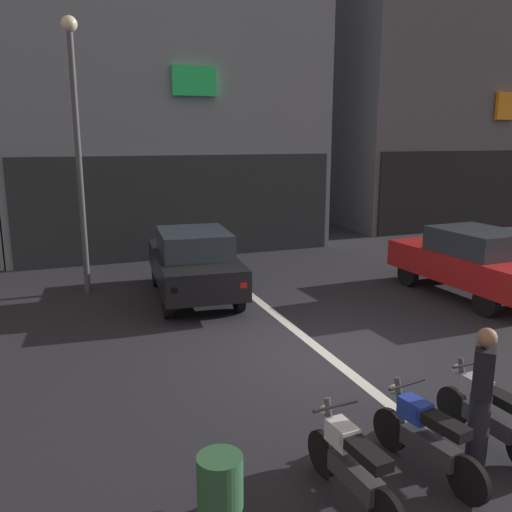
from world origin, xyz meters
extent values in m
plane|color=#232328|center=(0.00, 0.00, 0.00)|extent=(120.00, 120.00, 0.00)
cube|color=silver|center=(0.00, 6.00, 0.00)|extent=(0.20, 18.00, 0.01)
cube|color=#292C30|center=(-0.57, 8.41, 1.60)|extent=(9.90, 0.10, 3.20)
cube|color=#1EE566|center=(-0.14, 8.34, 5.36)|extent=(1.33, 0.16, 0.85)
cube|color=#56565B|center=(12.22, 12.97, 7.03)|extent=(10.45, 7.02, 14.06)
cube|color=black|center=(12.22, 9.41, 1.60)|extent=(10.03, 0.10, 3.20)
cube|color=orange|center=(12.86, 9.34, 4.94)|extent=(0.95, 0.16, 1.07)
cylinder|color=black|center=(-1.98, 5.51, 0.32)|extent=(0.24, 0.65, 0.64)
cylinder|color=black|center=(-0.44, 5.37, 0.32)|extent=(0.24, 0.65, 0.64)
cylinder|color=black|center=(-2.21, 2.92, 0.32)|extent=(0.24, 0.65, 0.64)
cylinder|color=black|center=(-0.67, 2.78, 0.32)|extent=(0.24, 0.65, 0.64)
cube|color=black|center=(-1.33, 4.14, 0.75)|extent=(2.12, 4.24, 0.66)
cube|color=#2D3842|center=(-1.34, 3.99, 1.36)|extent=(1.72, 2.10, 0.56)
cube|color=red|center=(-2.21, 2.19, 0.80)|extent=(0.14, 0.07, 0.12)
cube|color=red|center=(-0.81, 2.07, 0.80)|extent=(0.14, 0.07, 0.12)
cylinder|color=black|center=(4.07, 3.22, 0.32)|extent=(0.20, 0.65, 0.64)
cylinder|color=black|center=(5.62, 3.28, 0.32)|extent=(0.20, 0.65, 0.64)
cylinder|color=black|center=(4.18, 0.62, 0.32)|extent=(0.20, 0.65, 0.64)
cube|color=red|center=(4.90, 1.95, 0.75)|extent=(1.92, 4.17, 0.66)
cube|color=#2D3842|center=(4.91, 1.80, 1.36)|extent=(1.62, 2.03, 0.56)
cylinder|color=#47474C|center=(-3.68, 5.52, 3.01)|extent=(0.14, 0.14, 6.03)
sphere|color=beige|center=(-3.68, 5.52, 6.21)|extent=(0.36, 0.36, 0.36)
cylinder|color=black|center=(-1.66, -3.07, 0.26)|extent=(0.11, 0.52, 0.52)
cube|color=#38383D|center=(-1.61, -3.69, 0.37)|extent=(0.26, 0.75, 0.22)
cube|color=black|center=(-1.60, -3.85, 0.72)|extent=(0.27, 0.62, 0.12)
cube|color=silver|center=(-1.63, -3.43, 0.70)|extent=(0.25, 0.38, 0.24)
cylinder|color=#4C4C51|center=(-1.65, -3.22, 0.63)|extent=(0.09, 0.24, 0.70)
cylinder|color=black|center=(-1.64, -3.30, 0.95)|extent=(0.55, 0.08, 0.04)
sphere|color=silver|center=(-1.66, -3.09, 0.80)|extent=(0.12, 0.12, 0.12)
cylinder|color=black|center=(-0.65, -2.91, 0.26)|extent=(0.15, 0.52, 0.52)
cylinder|color=black|center=(-0.46, -4.04, 0.26)|extent=(0.15, 0.52, 0.52)
cube|color=#38383D|center=(-0.55, -3.52, 0.37)|extent=(0.32, 0.76, 0.22)
cube|color=black|center=(-0.52, -3.68, 0.72)|extent=(0.31, 0.63, 0.12)
cube|color=#233DB7|center=(-0.59, -3.27, 0.70)|extent=(0.28, 0.39, 0.24)
cylinder|color=#4C4C51|center=(-0.63, -3.06, 0.63)|extent=(0.11, 0.25, 0.70)
cylinder|color=black|center=(-0.61, -3.13, 0.95)|extent=(0.55, 0.13, 0.04)
sphere|color=silver|center=(-0.65, -2.93, 0.80)|extent=(0.12, 0.12, 0.12)
cylinder|color=black|center=(0.47, -2.71, 0.26)|extent=(0.10, 0.52, 0.52)
cube|color=#38383D|center=(0.50, -3.33, 0.37)|extent=(0.24, 0.75, 0.22)
cube|color=black|center=(0.51, -3.49, 0.72)|extent=(0.26, 0.61, 0.12)
cube|color=#B2B5BA|center=(0.49, -3.07, 0.70)|extent=(0.24, 0.37, 0.24)
cylinder|color=#4C4C51|center=(0.48, -2.85, 0.63)|extent=(0.08, 0.24, 0.70)
cylinder|color=black|center=(0.48, -2.93, 0.95)|extent=(0.55, 0.07, 0.04)
sphere|color=silver|center=(0.47, -2.73, 0.80)|extent=(0.12, 0.12, 0.12)
cylinder|color=#23232D|center=(0.15, -3.50, 0.43)|extent=(0.24, 0.24, 0.86)
cube|color=black|center=(0.15, -3.50, 1.15)|extent=(0.41, 0.41, 0.58)
sphere|color=#9E7051|center=(0.15, -3.50, 1.56)|extent=(0.22, 0.22, 0.22)
cylinder|color=#2D5938|center=(-3.02, -3.60, 0.42)|extent=(0.44, 0.44, 0.85)
camera|label=1|loc=(-4.28, -7.89, 3.76)|focal=37.67mm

